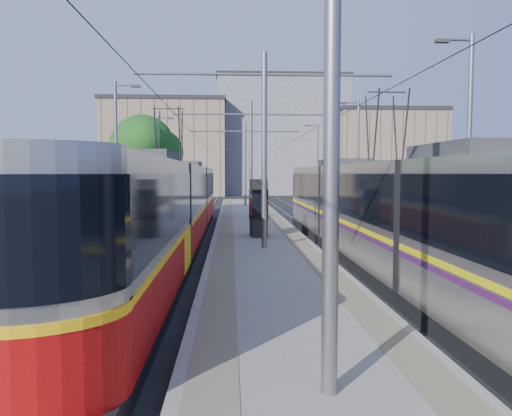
{
  "coord_description": "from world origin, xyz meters",
  "views": [
    {
      "loc": [
        -1.2,
        -9.92,
        3.01
      ],
      "look_at": [
        -0.19,
        10.19,
        1.6
      ],
      "focal_mm": 35.0,
      "sensor_mm": 36.0,
      "label": 1
    }
  ],
  "objects": [
    {
      "name": "building_right",
      "position": [
        20.0,
        58.0,
        5.8
      ],
      "size": [
        14.28,
        10.2,
        11.57
      ],
      "color": "gray",
      "rests_on": "ground"
    },
    {
      "name": "tram_left",
      "position": [
        -3.6,
        9.77,
        1.71
      ],
      "size": [
        2.43,
        29.65,
        5.5
      ],
      "color": "black",
      "rests_on": "ground"
    },
    {
      "name": "track_arrow",
      "position": [
        -3.6,
        -3.0,
        0.01
      ],
      "size": [
        1.2,
        5.0,
        0.01
      ],
      "primitive_type": "cube",
      "color": "silver",
      "rests_on": "ground"
    },
    {
      "name": "tactile_strip_right",
      "position": [
        1.45,
        17.0,
        0.3
      ],
      "size": [
        0.7,
        50.0,
        0.01
      ],
      "primitive_type": "cube",
      "color": "gray",
      "rests_on": "platform"
    },
    {
      "name": "tram_right",
      "position": [
        3.6,
        5.41,
        1.86
      ],
      "size": [
        2.43,
        28.59,
        5.5
      ],
      "color": "black",
      "rests_on": "ground"
    },
    {
      "name": "street_lamps",
      "position": [
        -0.0,
        21.0,
        4.18
      ],
      "size": [
        15.18,
        38.22,
        8.0
      ],
      "color": "slate",
      "rests_on": "ground"
    },
    {
      "name": "catenary",
      "position": [
        0.0,
        14.15,
        4.52
      ],
      "size": [
        9.2,
        70.0,
        7.0
      ],
      "color": "slate",
      "rests_on": "platform"
    },
    {
      "name": "building_left",
      "position": [
        -10.0,
        60.0,
        6.44
      ],
      "size": [
        16.32,
        12.24,
        12.86
      ],
      "color": "gray",
      "rests_on": "ground"
    },
    {
      "name": "tactile_strip_left",
      "position": [
        -1.45,
        17.0,
        0.3
      ],
      "size": [
        0.7,
        50.0,
        0.01
      ],
      "primitive_type": "cube",
      "color": "gray",
      "rests_on": "platform"
    },
    {
      "name": "platform",
      "position": [
        0.0,
        17.0,
        0.15
      ],
      "size": [
        4.0,
        50.0,
        0.3
      ],
      "primitive_type": "cube",
      "color": "gray",
      "rests_on": "ground"
    },
    {
      "name": "rails",
      "position": [
        0.0,
        17.0,
        0.02
      ],
      "size": [
        8.71,
        70.0,
        0.03
      ],
      "color": "gray",
      "rests_on": "ground"
    },
    {
      "name": "building_centre",
      "position": [
        6.0,
        64.0,
        8.26
      ],
      "size": [
        18.36,
        14.28,
        16.51
      ],
      "color": "gray",
      "rests_on": "ground"
    },
    {
      "name": "shelter",
      "position": [
        -0.03,
        11.34,
        1.59
      ],
      "size": [
        0.78,
        1.17,
        2.45
      ],
      "rotation": [
        0.0,
        0.0,
        0.09
      ],
      "color": "black",
      "rests_on": "platform"
    },
    {
      "name": "tree",
      "position": [
        -6.6,
        22.84,
        4.57
      ],
      "size": [
        4.65,
        4.3,
        6.76
      ],
      "color": "#382314",
      "rests_on": "ground"
    },
    {
      "name": "ground",
      "position": [
        0.0,
        0.0,
        0.0
      ],
      "size": [
        160.0,
        160.0,
        0.0
      ],
      "primitive_type": "plane",
      "color": "black",
      "rests_on": "ground"
    }
  ]
}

